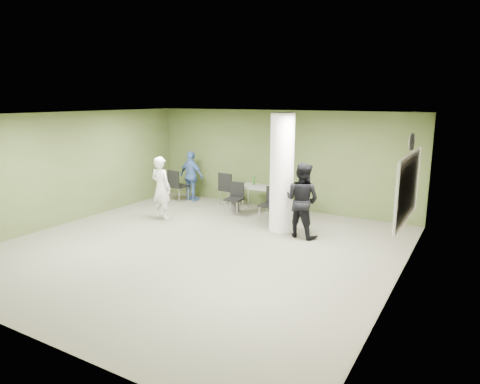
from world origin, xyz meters
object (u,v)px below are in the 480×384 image
Objects in this scene: chair_back_left at (177,183)px; man_blue at (192,176)px; man_black at (302,200)px; woman_white at (161,188)px; folding_table at (266,189)px.

chair_back_left is 0.63× the size of man_blue.
man_black is at bearing 166.34° from man_blue.
man_black is (4.60, -1.26, 0.28)m from chair_back_left.
man_black is at bearing -169.58° from woman_white.
man_blue is at bearing -127.13° from chair_back_left.
man_blue reaches higher than chair_back_left.
woman_white is (-2.12, -1.88, 0.15)m from folding_table.
woman_white is (0.82, -1.68, 0.25)m from chair_back_left.
folding_table is at bearing -176.09° from man_blue.
folding_table is 0.89× the size of man_black.
chair_back_left is 0.60× the size of woman_white.
chair_back_left is at bearing -6.22° from man_black.
man_blue is (-2.61, 0.13, 0.10)m from folding_table.
man_black is at bearing -41.76° from folding_table.
woman_white reaches higher than chair_back_left.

